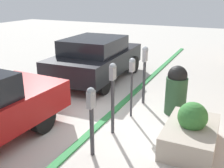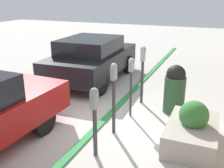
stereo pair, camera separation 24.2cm
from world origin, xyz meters
TOP-DOWN VIEW (x-y plane):
  - ground_plane at (0.00, 0.00)m, footprint 40.00×40.00m
  - curb_strip at (0.00, 0.08)m, footprint 19.00×0.16m
  - parking_meter_nearest at (-1.38, -0.35)m, footprint 0.18×0.16m
  - parking_meter_second at (-0.47, -0.35)m, footprint 0.16×0.14m
  - parking_meter_middle at (0.47, -0.41)m, footprint 0.18×0.15m
  - parking_meter_fourth at (1.39, -0.42)m, footprint 0.19×0.16m
  - planter_box at (-0.31, -1.97)m, footprint 1.55×0.96m
  - parked_car_middle at (2.76, 1.79)m, footprint 4.16×2.08m
  - trash_bin at (1.12, -1.35)m, footprint 0.53×0.53m

SIDE VIEW (x-z plane):
  - ground_plane at x=0.00m, z-range 0.00..0.00m
  - curb_strip at x=0.00m, z-range 0.00..0.04m
  - planter_box at x=-0.31m, z-range -0.15..0.80m
  - trash_bin at x=1.12m, z-range 0.00..1.25m
  - parked_car_middle at x=2.76m, z-range 0.04..1.52m
  - parking_meter_nearest at x=-1.38m, z-range 0.23..1.58m
  - parking_meter_second at x=-0.47m, z-range 0.24..1.81m
  - parking_meter_fourth at x=1.39m, z-range 0.28..1.87m
  - parking_meter_middle at x=0.47m, z-range 0.36..1.85m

